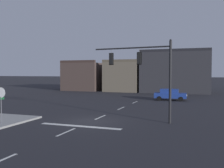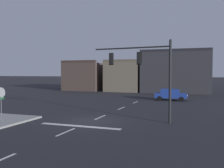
{
  "view_description": "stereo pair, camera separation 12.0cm",
  "coord_description": "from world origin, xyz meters",
  "views": [
    {
      "loc": [
        8.52,
        -18.86,
        3.95
      ],
      "look_at": [
        0.83,
        2.69,
        2.91
      ],
      "focal_mm": 41.38,
      "sensor_mm": 36.0,
      "label": 1
    },
    {
      "loc": [
        8.63,
        -18.82,
        3.95
      ],
      "look_at": [
        0.83,
        2.69,
        2.91
      ],
      "focal_mm": 41.38,
      "sensor_mm": 36.0,
      "label": 2
    }
  ],
  "objects": [
    {
      "name": "car_lot_nearside",
      "position": [
        4.08,
        17.91,
        0.86
      ],
      "size": [
        4.53,
        2.1,
        1.61
      ],
      "color": "navy",
      "rests_on": "ground"
    },
    {
      "name": "lane_centreline",
      "position": [
        0.0,
        2.0,
        0.0
      ],
      "size": [
        0.16,
        26.4,
        0.01
      ],
      "color": "silver",
      "rests_on": "ground"
    },
    {
      "name": "building_row",
      "position": [
        -5.25,
        34.56,
        3.39
      ],
      "size": [
        30.16,
        12.38,
        8.25
      ],
      "color": "#473833",
      "rests_on": "ground"
    },
    {
      "name": "signal_mast_near_side",
      "position": [
        4.17,
        1.5,
        4.37
      ],
      "size": [
        6.61,
        0.87,
        6.48
      ],
      "color": "black",
      "rests_on": "ground"
    },
    {
      "name": "stop_bar_paint",
      "position": [
        0.0,
        -2.0,
        0.0
      ],
      "size": [
        6.4,
        0.5,
        0.01
      ],
      "primitive_type": "cube",
      "color": "silver",
      "rests_on": "ground"
    },
    {
      "name": "ground_plane",
      "position": [
        0.0,
        0.0,
        0.0
      ],
      "size": [
        400.0,
        400.0,
        0.0
      ],
      "primitive_type": "plane",
      "color": "#232328"
    },
    {
      "name": "stop_sign",
      "position": [
        -5.64,
        -3.68,
        2.14
      ],
      "size": [
        0.76,
        0.64,
        2.83
      ],
      "color": "#56565B",
      "rests_on": "ground"
    }
  ]
}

